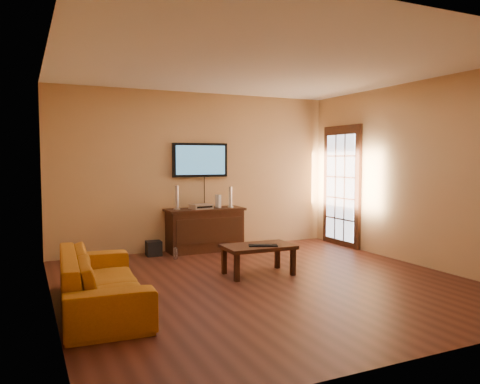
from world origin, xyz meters
TOP-DOWN VIEW (x-y plane):
  - ground_plane at (0.00, 0.00)m, footprint 5.00×5.00m
  - room_walls at (0.00, 0.62)m, footprint 5.00×5.00m
  - french_door at (2.46, 1.70)m, footprint 0.07×1.02m
  - media_console at (0.03, 2.24)m, footprint 1.33×0.51m
  - television at (0.03, 2.45)m, footprint 0.99×0.08m
  - coffee_table at (0.11, 0.42)m, footprint 0.96×0.59m
  - sofa at (-2.04, -0.15)m, footprint 0.72×2.07m
  - speaker_left at (-0.46, 2.25)m, footprint 0.11×0.11m
  - speaker_right at (0.50, 2.22)m, footprint 0.10×0.10m
  - av_receiver at (-0.05, 2.21)m, footprint 0.38×0.30m
  - game_console at (0.28, 2.26)m, footprint 0.05×0.16m
  - subwoofer at (-0.86, 2.24)m, footprint 0.25×0.25m
  - bottle at (-0.63, 1.80)m, footprint 0.07×0.07m
  - keyboard at (0.13, 0.32)m, footprint 0.41×0.28m

SIDE VIEW (x-z plane):
  - ground_plane at x=0.00m, z-range 0.00..0.00m
  - bottle at x=-0.63m, z-range -0.01..0.19m
  - subwoofer at x=-0.86m, z-range 0.00..0.24m
  - coffee_table at x=0.11m, z-range 0.14..0.55m
  - media_console at x=0.03m, z-range 0.00..0.73m
  - sofa at x=-2.04m, z-range 0.00..0.80m
  - keyboard at x=0.13m, z-range 0.40..0.43m
  - av_receiver at x=-0.05m, z-range 0.73..0.81m
  - game_console at x=0.28m, z-range 0.73..0.95m
  - speaker_right at x=0.50m, z-range 0.71..1.07m
  - speaker_left at x=-0.46m, z-range 0.71..1.11m
  - french_door at x=2.46m, z-range -0.06..2.16m
  - television at x=0.03m, z-range 1.25..1.84m
  - room_walls at x=0.00m, z-range -0.81..4.19m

